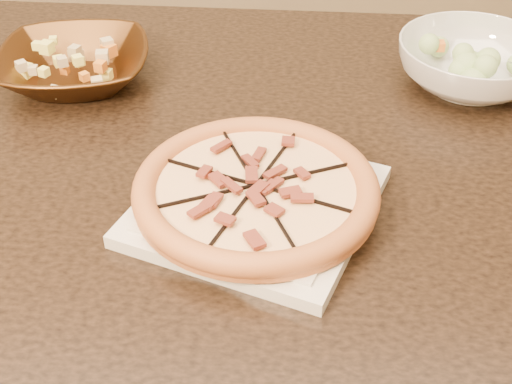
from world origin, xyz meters
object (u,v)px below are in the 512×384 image
dining_table (204,196)px  plate (256,204)px  salad_bowl (472,64)px  pizza (256,189)px  bronze_bowl (75,66)px

dining_table → plate: plate is taller
salad_bowl → plate: bearing=-135.8°
plate → pizza: (-0.00, -0.00, 0.02)m
pizza → plate: bearing=1.2°
dining_table → salad_bowl: 0.47m
plate → bronze_bowl: 0.44m
plate → bronze_bowl: (-0.30, 0.32, 0.02)m
plate → dining_table: bearing=118.7°
dining_table → plate: 0.20m
dining_table → pizza: size_ratio=4.97×
bronze_bowl → salad_bowl: bearing=0.4°
pizza → bronze_bowl: bearing=132.5°
bronze_bowl → pizza: bearing=-47.5°
dining_table → bronze_bowl: size_ratio=6.40×
dining_table → pizza: bearing=-61.3°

